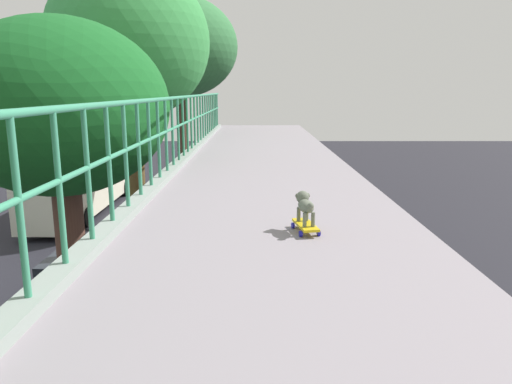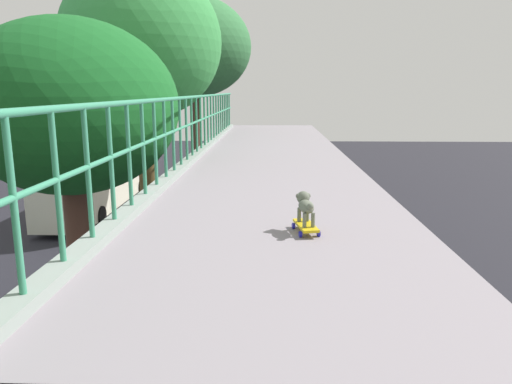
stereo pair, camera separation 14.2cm
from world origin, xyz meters
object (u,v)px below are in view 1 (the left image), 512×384
at_px(city_bus, 85,178).
at_px(toy_skateboard, 307,226).
at_px(car_black_fifth, 77,279).
at_px(small_dog, 307,204).

relative_size(city_bus, toy_skateboard, 25.11).
distance_m(car_black_fifth, city_bus, 12.07).
distance_m(car_black_fifth, small_dog, 12.25).
xyz_separation_m(car_black_fifth, city_bus, (-3.68, 11.44, 1.07)).
xyz_separation_m(city_bus, toy_skateboard, (9.74, -21.04, 3.40)).
bearing_deg(city_bus, small_dog, -65.14).
bearing_deg(car_black_fifth, city_bus, 107.83).
distance_m(city_bus, small_dog, 23.43).
relative_size(toy_skateboard, small_dog, 1.21).
bearing_deg(small_dog, toy_skateboard, -78.90).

